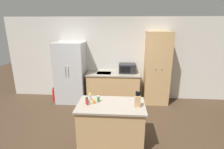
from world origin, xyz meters
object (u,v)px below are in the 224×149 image
(refrigerator, at_px, (71,72))
(knife_block, at_px, (138,101))
(pantry_cabinet, at_px, (157,68))
(spice_bottle_pale_salt, at_px, (87,101))
(microwave, at_px, (127,68))
(spice_bottle_short_red, at_px, (98,99))
(spice_bottle_orange_cap, at_px, (87,100))
(spice_bottle_tall_dark, at_px, (90,97))
(spice_bottle_amber_oil, at_px, (87,101))
(fire_extinguisher, at_px, (54,95))
(spice_bottle_green_herb, at_px, (94,101))

(refrigerator, distance_m, knife_block, 2.83)
(pantry_cabinet, distance_m, spice_bottle_pale_salt, 2.74)
(microwave, height_order, spice_bottle_short_red, microwave)
(spice_bottle_short_red, xyz_separation_m, spice_bottle_orange_cap, (-0.22, -0.02, -0.02))
(refrigerator, height_order, pantry_cabinet, pantry_cabinet)
(microwave, height_order, spice_bottle_pale_salt, microwave)
(refrigerator, bearing_deg, spice_bottle_tall_dark, -62.68)
(spice_bottle_amber_oil, xyz_separation_m, fire_extinguisher, (-1.49, 1.93, -0.75))
(knife_block, height_order, spice_bottle_tall_dark, knife_block)
(refrigerator, bearing_deg, microwave, 5.08)
(fire_extinguisher, bearing_deg, spice_bottle_amber_oil, -52.31)
(refrigerator, relative_size, spice_bottle_tall_dark, 12.28)
(pantry_cabinet, distance_m, spice_bottle_orange_cap, 2.66)
(spice_bottle_orange_cap, bearing_deg, knife_block, -7.75)
(fire_extinguisher, bearing_deg, refrigerator, 8.93)
(refrigerator, relative_size, microwave, 3.65)
(refrigerator, relative_size, knife_block, 5.84)
(spice_bottle_green_herb, bearing_deg, refrigerator, 117.86)
(knife_block, bearing_deg, spice_bottle_tall_dark, 166.81)
(pantry_cabinet, distance_m, spice_bottle_tall_dark, 2.56)
(spice_bottle_tall_dark, height_order, spice_bottle_orange_cap, spice_bottle_tall_dark)
(spice_bottle_amber_oil, bearing_deg, knife_block, -3.88)
(spice_bottle_tall_dark, bearing_deg, refrigerator, 117.32)
(knife_block, distance_m, spice_bottle_amber_oil, 0.99)
(spice_bottle_green_herb, bearing_deg, microwave, 72.56)
(spice_bottle_tall_dark, bearing_deg, spice_bottle_short_red, -20.16)
(spice_bottle_short_red, bearing_deg, spice_bottle_amber_oil, -158.06)
(pantry_cabinet, distance_m, fire_extinguisher, 3.33)
(microwave, relative_size, spice_bottle_orange_cap, 6.24)
(pantry_cabinet, distance_m, spice_bottle_amber_oil, 2.71)
(refrigerator, distance_m, fire_extinguisher, 0.93)
(spice_bottle_short_red, relative_size, spice_bottle_amber_oil, 1.10)
(microwave, bearing_deg, fire_extinguisher, -173.97)
(knife_block, relative_size, spice_bottle_amber_oil, 2.62)
(spice_bottle_pale_salt, relative_size, fire_extinguisher, 0.37)
(knife_block, xyz_separation_m, spice_bottle_tall_dark, (-0.95, 0.22, -0.05))
(microwave, distance_m, spice_bottle_amber_oil, 2.33)
(microwave, height_order, fire_extinguisher, microwave)
(pantry_cabinet, relative_size, spice_bottle_short_red, 16.35)
(knife_block, xyz_separation_m, fire_extinguisher, (-2.48, 1.99, -0.81))
(knife_block, height_order, spice_bottle_short_red, knife_block)
(microwave, distance_m, spice_bottle_short_red, 2.17)
(refrigerator, height_order, spice_bottle_tall_dark, refrigerator)
(microwave, bearing_deg, spice_bottle_orange_cap, -111.41)
(spice_bottle_orange_cap, bearing_deg, spice_bottle_pale_salt, -76.26)
(spice_bottle_short_red, height_order, spice_bottle_pale_salt, spice_bottle_pale_salt)
(microwave, distance_m, knife_block, 2.25)
(spice_bottle_pale_salt, bearing_deg, spice_bottle_short_red, 40.30)
(spice_bottle_amber_oil, height_order, spice_bottle_orange_cap, spice_bottle_amber_oil)
(microwave, height_order, knife_block, knife_block)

